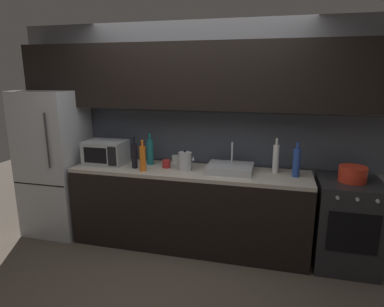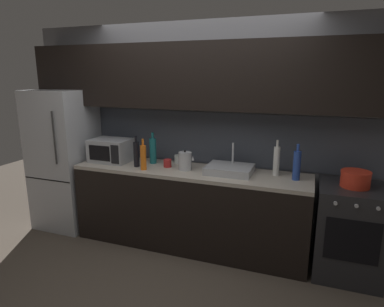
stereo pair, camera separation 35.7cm
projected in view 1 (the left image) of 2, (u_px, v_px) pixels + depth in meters
name	position (u px, v px, depth m)	size (l,w,h in m)	color
ground_plane	(163.00, 292.00, 2.99)	(10.00, 10.00, 0.00)	#4C4238
back_wall	(195.00, 108.00, 3.76)	(4.35, 0.44, 2.50)	slate
counter_run	(189.00, 208.00, 3.73)	(2.61, 0.60, 0.90)	black
refrigerator	(56.00, 163.00, 4.04)	(0.68, 0.69, 1.74)	#B7BABF
oven_range	(346.00, 224.00, 3.34)	(0.60, 0.62, 0.90)	#232326
microwave	(106.00, 152.00, 3.86)	(0.46, 0.35, 0.27)	#A8AAAF
sink_basin	(230.00, 168.00, 3.54)	(0.48, 0.38, 0.30)	#ADAFB5
kettle	(185.00, 161.00, 3.60)	(0.18, 0.14, 0.22)	#B7BABF
wine_bottle_dark	(134.00, 155.00, 3.66)	(0.06, 0.06, 0.35)	black
wine_bottle_teal	(150.00, 151.00, 3.81)	(0.08, 0.08, 0.37)	#19666B
wine_bottle_orange	(143.00, 158.00, 3.55)	(0.07, 0.07, 0.34)	orange
wine_bottle_white	(276.00, 158.00, 3.48)	(0.06, 0.06, 0.37)	silver
wine_bottle_blue	(296.00, 162.00, 3.35)	(0.07, 0.07, 0.36)	#234299
mug_clear	(176.00, 160.00, 3.87)	(0.09, 0.09, 0.10)	silver
mug_red	(166.00, 164.00, 3.70)	(0.09, 0.09, 0.09)	#A82323
cooking_pot	(353.00, 174.00, 3.21)	(0.26, 0.26, 0.15)	red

